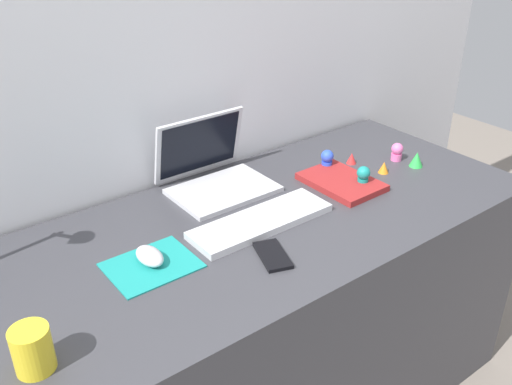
{
  "coord_description": "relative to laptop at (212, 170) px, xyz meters",
  "views": [
    {
      "loc": [
        -0.8,
        -1.06,
        1.54
      ],
      "look_at": [
        0.02,
        0.0,
        0.83
      ],
      "focal_mm": 39.81,
      "sensor_mm": 36.0,
      "label": 1
    }
  ],
  "objects": [
    {
      "name": "toy_figurine_pink",
      "position": [
        0.59,
        -0.22,
        -0.02
      ],
      "size": [
        0.04,
        0.04,
        0.06
      ],
      "color": "pink",
      "rests_on": "desk"
    },
    {
      "name": "toy_figurine_teal",
      "position": [
        0.36,
        -0.29,
        -0.02
      ],
      "size": [
        0.04,
        0.04,
        0.07
      ],
      "color": "teal",
      "rests_on": "desk"
    },
    {
      "name": "back_wall",
      "position": [
        -0.04,
        0.14,
        0.02
      ],
      "size": [
        2.9,
        0.05,
        1.62
      ],
      "primitive_type": "cube",
      "color": "silver",
      "rests_on": "ground_plane"
    },
    {
      "name": "mouse",
      "position": [
        -0.35,
        -0.25,
        -0.03
      ],
      "size": [
        0.06,
        0.1,
        0.03
      ],
      "primitive_type": "ellipsoid",
      "color": "silver",
      "rests_on": "mousepad"
    },
    {
      "name": "mousepad",
      "position": [
        -0.35,
        -0.26,
        -0.05
      ],
      "size": [
        0.21,
        0.17,
        0.0
      ],
      "primitive_type": "cube",
      "color": "teal",
      "rests_on": "desk"
    },
    {
      "name": "toy_figurine_blue",
      "position": [
        0.35,
        -0.13,
        -0.02
      ],
      "size": [
        0.04,
        0.04,
        0.07
      ],
      "color": "blue",
      "rests_on": "desk"
    },
    {
      "name": "coffee_mug",
      "position": [
        -0.69,
        -0.43,
        -0.01
      ],
      "size": [
        0.08,
        0.08,
        0.09
      ],
      "primitive_type": "cylinder",
      "color": "yellow",
      "rests_on": "desk"
    },
    {
      "name": "notebook_pad",
      "position": [
        0.32,
        -0.24,
        -0.04
      ],
      "size": [
        0.17,
        0.24,
        0.02
      ],
      "primitive_type": "cube",
      "rotation": [
        0.0,
        0.0,
        0.01
      ],
      "color": "maroon",
      "rests_on": "desk"
    },
    {
      "name": "toy_figurine_orange",
      "position": [
        0.49,
        -0.26,
        -0.04
      ],
      "size": [
        0.03,
        0.03,
        0.04
      ],
      "primitive_type": "cone",
      "color": "orange",
      "rests_on": "desk"
    },
    {
      "name": "keyboard",
      "position": [
        -0.02,
        -0.27,
        -0.04
      ],
      "size": [
        0.41,
        0.13,
        0.02
      ],
      "primitive_type": "cube",
      "color": "silver",
      "rests_on": "desk"
    },
    {
      "name": "cell_phone",
      "position": [
        -0.1,
        -0.41,
        -0.05
      ],
      "size": [
        0.1,
        0.14,
        0.01
      ],
      "primitive_type": "cube",
      "rotation": [
        0.0,
        0.0,
        -0.34
      ],
      "color": "black",
      "rests_on": "desk"
    },
    {
      "name": "desk",
      "position": [
        -0.04,
        -0.25,
        -0.42
      ],
      "size": [
        1.7,
        0.7,
        0.74
      ],
      "primitive_type": "cube",
      "color": "#38383D",
      "rests_on": "ground_plane"
    },
    {
      "name": "toy_figurine_green",
      "position": [
        0.61,
        -0.29,
        -0.03
      ],
      "size": [
        0.04,
        0.04,
        0.05
      ],
      "primitive_type": "cone",
      "color": "green",
      "rests_on": "desk"
    },
    {
      "name": "toy_figurine_red",
      "position": [
        0.45,
        -0.15,
        -0.04
      ],
      "size": [
        0.03,
        0.03,
        0.04
      ],
      "primitive_type": "cone",
      "color": "red",
      "rests_on": "desk"
    },
    {
      "name": "laptop",
      "position": [
        0.0,
        0.0,
        0.0
      ],
      "size": [
        0.3,
        0.26,
        0.21
      ],
      "color": "silver",
      "rests_on": "desk"
    }
  ]
}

